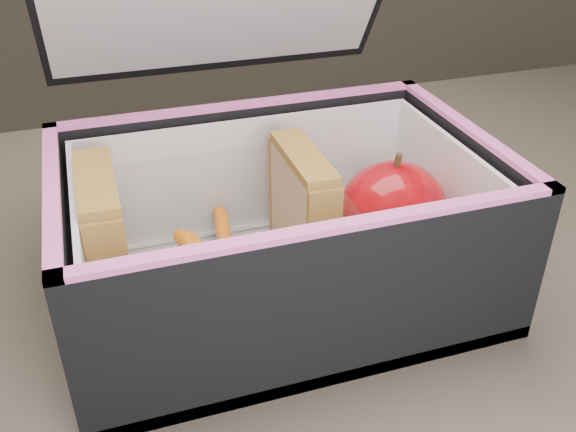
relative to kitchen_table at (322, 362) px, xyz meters
name	(u,v)px	position (x,y,z in m)	size (l,w,h in m)	color
kitchen_table	(322,362)	(0.00, 0.00, 0.00)	(1.20, 0.80, 0.75)	brown
lunch_bag	(277,217)	(-0.04, 0.00, 0.16)	(0.31, 0.32, 0.29)	black
plastic_tub	(210,242)	(-0.09, 0.01, 0.14)	(0.19, 0.14, 0.08)	white
sandwich_left	(106,242)	(-0.17, 0.01, 0.16)	(0.03, 0.09, 0.10)	tan
sandwich_right	(303,211)	(-0.02, 0.01, 0.16)	(0.02, 0.09, 0.10)	tan
carrot_sticks	(207,271)	(-0.10, 0.00, 0.13)	(0.05, 0.15, 0.03)	orange
paper_napkin	(388,256)	(0.05, -0.01, 0.11)	(0.07, 0.08, 0.01)	white
red_apple	(393,210)	(0.05, -0.01, 0.15)	(0.10, 0.10, 0.09)	maroon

